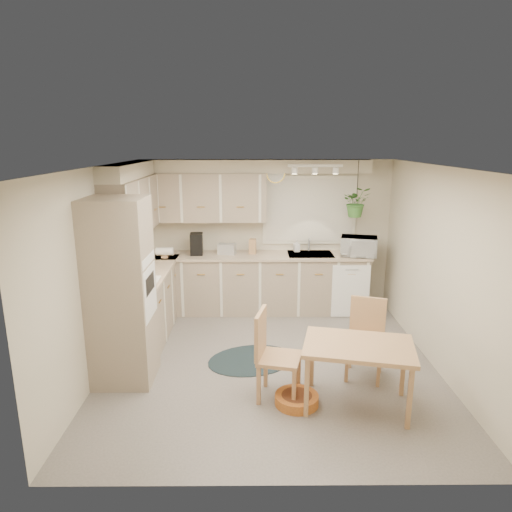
# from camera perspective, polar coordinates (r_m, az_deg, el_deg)

# --- Properties ---
(floor) EXTENTS (4.20, 4.20, 0.00)m
(floor) POSITION_cam_1_polar(r_m,az_deg,el_deg) (5.84, 1.74, -13.12)
(floor) COLOR slate
(floor) RESTS_ON ground
(ceiling) EXTENTS (4.20, 4.20, 0.00)m
(ceiling) POSITION_cam_1_polar(r_m,az_deg,el_deg) (5.20, 1.94, 11.11)
(ceiling) COLOR white
(ceiling) RESTS_ON wall_back
(wall_back) EXTENTS (4.00, 0.04, 2.40)m
(wall_back) POSITION_cam_1_polar(r_m,az_deg,el_deg) (7.44, 1.22, 2.72)
(wall_back) COLOR #BFB69D
(wall_back) RESTS_ON floor
(wall_front) EXTENTS (4.00, 0.04, 2.40)m
(wall_front) POSITION_cam_1_polar(r_m,az_deg,el_deg) (3.43, 3.18, -11.38)
(wall_front) COLOR #BFB69D
(wall_front) RESTS_ON floor
(wall_left) EXTENTS (0.04, 4.20, 2.40)m
(wall_left) POSITION_cam_1_polar(r_m,az_deg,el_deg) (5.68, -18.77, -1.67)
(wall_left) COLOR #BFB69D
(wall_left) RESTS_ON floor
(wall_right) EXTENTS (0.04, 4.20, 2.40)m
(wall_right) POSITION_cam_1_polar(r_m,az_deg,el_deg) (5.83, 21.90, -1.56)
(wall_right) COLOR #BFB69D
(wall_right) RESTS_ON floor
(base_cab_left) EXTENTS (0.60, 1.85, 0.90)m
(base_cab_left) POSITION_cam_1_polar(r_m,az_deg,el_deg) (6.63, -13.45, -5.87)
(base_cab_left) COLOR gray
(base_cab_left) RESTS_ON floor
(base_cab_back) EXTENTS (3.60, 0.60, 0.90)m
(base_cab_back) POSITION_cam_1_polar(r_m,az_deg,el_deg) (7.33, -0.31, -3.51)
(base_cab_back) COLOR gray
(base_cab_back) RESTS_ON floor
(counter_left) EXTENTS (0.64, 1.89, 0.04)m
(counter_left) POSITION_cam_1_polar(r_m,az_deg,el_deg) (6.48, -13.61, -1.96)
(counter_left) COLOR tan
(counter_left) RESTS_ON base_cab_left
(counter_back) EXTENTS (3.64, 0.64, 0.04)m
(counter_back) POSITION_cam_1_polar(r_m,az_deg,el_deg) (7.19, -0.32, 0.04)
(counter_back) COLOR tan
(counter_back) RESTS_ON base_cab_back
(oven_stack) EXTENTS (0.65, 0.65, 2.10)m
(oven_stack) POSITION_cam_1_polar(r_m,az_deg,el_deg) (5.29, -16.54, -4.36)
(oven_stack) COLOR gray
(oven_stack) RESTS_ON floor
(wall_oven_face) EXTENTS (0.02, 0.56, 0.58)m
(wall_oven_face) POSITION_cam_1_polar(r_m,az_deg,el_deg) (5.21, -13.14, -4.42)
(wall_oven_face) COLOR white
(wall_oven_face) RESTS_ON oven_stack
(upper_cab_left) EXTENTS (0.35, 2.00, 0.75)m
(upper_cab_left) POSITION_cam_1_polar(r_m,az_deg,el_deg) (6.45, -15.00, 6.10)
(upper_cab_left) COLOR gray
(upper_cab_left) RESTS_ON wall_left
(upper_cab_back) EXTENTS (2.00, 0.35, 0.75)m
(upper_cab_back) POSITION_cam_1_polar(r_m,az_deg,el_deg) (7.20, -6.76, 7.29)
(upper_cab_back) COLOR gray
(upper_cab_back) RESTS_ON wall_back
(soffit_left) EXTENTS (0.30, 2.00, 0.20)m
(soffit_left) POSITION_cam_1_polar(r_m,az_deg,el_deg) (6.41, -15.49, 10.30)
(soffit_left) COLOR #BFB69D
(soffit_left) RESTS_ON wall_left
(soffit_back) EXTENTS (3.60, 0.30, 0.20)m
(soffit_back) POSITION_cam_1_polar(r_m,az_deg,el_deg) (7.15, -0.34, 11.15)
(soffit_back) COLOR #BFB69D
(soffit_back) RESTS_ON wall_back
(cooktop) EXTENTS (0.52, 0.58, 0.02)m
(cooktop) POSITION_cam_1_polar(r_m,az_deg,el_deg) (5.94, -14.76, -3.27)
(cooktop) COLOR white
(cooktop) RESTS_ON counter_left
(range_hood) EXTENTS (0.40, 0.60, 0.14)m
(range_hood) POSITION_cam_1_polar(r_m,az_deg,el_deg) (5.83, -15.23, 1.01)
(range_hood) COLOR white
(range_hood) RESTS_ON upper_cab_left
(window_blinds) EXTENTS (1.40, 0.02, 1.00)m
(window_blinds) POSITION_cam_1_polar(r_m,az_deg,el_deg) (7.39, 6.70, 5.70)
(window_blinds) COLOR beige
(window_blinds) RESTS_ON wall_back
(window_frame) EXTENTS (1.50, 0.02, 1.10)m
(window_frame) POSITION_cam_1_polar(r_m,az_deg,el_deg) (7.40, 6.69, 5.71)
(window_frame) COLOR beige
(window_frame) RESTS_ON wall_back
(sink) EXTENTS (0.70, 0.48, 0.10)m
(sink) POSITION_cam_1_polar(r_m,az_deg,el_deg) (7.26, 6.80, -0.08)
(sink) COLOR #AEB0B6
(sink) RESTS_ON counter_back
(dishwasher_front) EXTENTS (0.58, 0.02, 0.83)m
(dishwasher_front) POSITION_cam_1_polar(r_m,az_deg,el_deg) (7.20, 11.74, -4.35)
(dishwasher_front) COLOR white
(dishwasher_front) RESTS_ON base_cab_back
(track_light_bar) EXTENTS (0.80, 0.04, 0.04)m
(track_light_bar) POSITION_cam_1_polar(r_m,az_deg,el_deg) (6.80, 7.41, 11.14)
(track_light_bar) COLOR white
(track_light_bar) RESTS_ON ceiling
(wall_clock) EXTENTS (0.30, 0.03, 0.30)m
(wall_clock) POSITION_cam_1_polar(r_m,az_deg,el_deg) (7.28, 2.46, 10.25)
(wall_clock) COLOR #E1BE4F
(wall_clock) RESTS_ON wall_back
(dining_table) EXTENTS (1.22, 0.94, 0.69)m
(dining_table) POSITION_cam_1_polar(r_m,az_deg,el_deg) (4.95, 12.52, -14.34)
(dining_table) COLOR tan
(dining_table) RESTS_ON floor
(chair_left) EXTENTS (0.54, 0.54, 0.97)m
(chair_left) POSITION_cam_1_polar(r_m,az_deg,el_deg) (4.92, 2.96, -12.35)
(chair_left) COLOR tan
(chair_left) RESTS_ON floor
(chair_back) EXTENTS (0.54, 0.54, 0.92)m
(chair_back) POSITION_cam_1_polar(r_m,az_deg,el_deg) (5.46, 13.50, -10.22)
(chair_back) COLOR tan
(chair_back) RESTS_ON floor
(braided_rug) EXTENTS (1.31, 1.14, 0.01)m
(braided_rug) POSITION_cam_1_polar(r_m,az_deg,el_deg) (5.88, -0.57, -12.86)
(braided_rug) COLOR black
(braided_rug) RESTS_ON floor
(pet_bed) EXTENTS (0.47, 0.47, 0.11)m
(pet_bed) POSITION_cam_1_polar(r_m,az_deg,el_deg) (5.02, 5.10, -17.43)
(pet_bed) COLOR #C06A26
(pet_bed) RESTS_ON floor
(microwave) EXTENTS (0.60, 0.42, 0.37)m
(microwave) POSITION_cam_1_polar(r_m,az_deg,el_deg) (7.25, 12.73, 1.45)
(microwave) COLOR white
(microwave) RESTS_ON counter_back
(soap_bottle) EXTENTS (0.12, 0.21, 0.09)m
(soap_bottle) POSITION_cam_1_polar(r_m,az_deg,el_deg) (7.37, 5.10, 0.85)
(soap_bottle) COLOR white
(soap_bottle) RESTS_ON counter_back
(hanging_plant) EXTENTS (0.43, 0.47, 0.36)m
(hanging_plant) POSITION_cam_1_polar(r_m,az_deg,el_deg) (7.13, 12.43, 6.20)
(hanging_plant) COLOR #386E2C
(hanging_plant) RESTS_ON ceiling
(coffee_maker) EXTENTS (0.21, 0.25, 0.34)m
(coffee_maker) POSITION_cam_1_polar(r_m,az_deg,el_deg) (7.21, -7.44, 1.51)
(coffee_maker) COLOR black
(coffee_maker) RESTS_ON counter_back
(toaster) EXTENTS (0.30, 0.21, 0.17)m
(toaster) POSITION_cam_1_polar(r_m,az_deg,el_deg) (7.21, -3.66, 0.88)
(toaster) COLOR #AEB0B6
(toaster) RESTS_ON counter_back
(knife_block) EXTENTS (0.12, 0.12, 0.24)m
(knife_block) POSITION_cam_1_polar(r_m,az_deg,el_deg) (7.22, -0.43, 1.21)
(knife_block) COLOR tan
(knife_block) RESTS_ON counter_back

